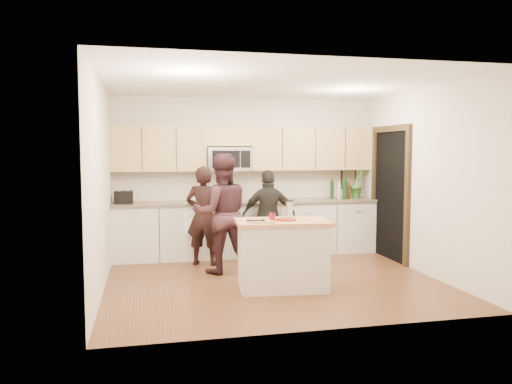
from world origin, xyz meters
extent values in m
plane|color=brown|center=(0.00, 0.00, 0.00)|extent=(4.50, 4.50, 0.00)
cube|color=beige|center=(0.00, 2.00, 1.35)|extent=(4.50, 0.02, 2.70)
cube|color=beige|center=(0.00, -2.00, 1.35)|extent=(4.50, 0.02, 2.70)
cube|color=beige|center=(-2.25, 0.00, 1.35)|extent=(0.02, 4.00, 2.70)
cube|color=beige|center=(2.25, 0.00, 1.35)|extent=(0.02, 4.00, 2.70)
cube|color=white|center=(0.00, 0.00, 2.70)|extent=(4.50, 4.00, 0.02)
cube|color=beige|center=(0.00, 1.69, 0.45)|extent=(4.50, 0.62, 0.90)
cube|color=#77644F|center=(0.00, 1.68, 0.92)|extent=(4.50, 0.66, 0.04)
cube|color=tan|center=(-1.48, 1.83, 1.83)|extent=(1.55, 0.33, 0.75)
cube|color=tan|center=(1.17, 1.83, 1.83)|extent=(2.17, 0.33, 0.75)
cube|color=tan|center=(-0.31, 1.83, 2.04)|extent=(0.78, 0.33, 0.33)
cube|color=silver|center=(-0.31, 1.80, 1.65)|extent=(0.76, 0.40, 0.40)
cube|color=black|center=(-0.39, 1.60, 1.65)|extent=(0.47, 0.01, 0.29)
cube|color=black|center=(-0.06, 1.60, 1.65)|extent=(0.17, 0.01, 0.29)
cube|color=black|center=(2.24, 0.90, 1.05)|extent=(0.02, 1.05, 2.10)
cube|color=black|center=(2.22, 0.33, 1.05)|extent=(0.06, 0.10, 2.10)
cube|color=black|center=(2.22, 1.48, 1.05)|extent=(0.06, 0.10, 2.10)
cube|color=black|center=(2.22, 0.90, 2.15)|extent=(0.06, 1.25, 0.10)
cube|color=black|center=(1.95, 1.99, 1.28)|extent=(0.30, 0.03, 0.38)
cube|color=tan|center=(1.95, 1.97, 1.28)|extent=(0.24, 0.00, 0.32)
cube|color=white|center=(-0.95, 1.38, 0.70)|extent=(0.34, 0.01, 0.48)
cube|color=white|center=(-0.95, 1.67, 0.94)|extent=(0.34, 0.60, 0.01)
cube|color=beige|center=(0.02, -0.47, 0.42)|extent=(1.16, 0.74, 0.85)
cube|color=#B07849|center=(0.02, -0.47, 0.88)|extent=(1.26, 0.80, 0.05)
cylinder|color=maroon|center=(0.06, -0.48, 0.91)|extent=(0.27, 0.27, 0.02)
cube|color=silver|center=(0.10, -0.47, 1.03)|extent=(0.08, 0.05, 0.23)
cube|color=black|center=(0.10, -0.47, 1.15)|extent=(0.09, 0.06, 0.02)
cylinder|color=maroon|center=(-0.13, -0.48, 0.95)|extent=(0.08, 0.08, 0.10)
cube|color=#B07849|center=(-0.28, -0.62, 0.91)|extent=(0.29, 0.20, 0.02)
cube|color=black|center=(-0.37, -0.61, 0.93)|extent=(0.23, 0.05, 0.02)
cube|color=silver|center=(-0.39, -0.63, 0.92)|extent=(0.18, 0.03, 0.01)
cube|color=black|center=(-2.05, 1.67, 1.04)|extent=(0.30, 0.22, 0.21)
cube|color=silver|center=(-2.12, 1.67, 1.15)|extent=(0.03, 0.16, 0.00)
cube|color=silver|center=(-1.98, 1.67, 1.15)|extent=(0.03, 0.16, 0.00)
cylinder|color=black|center=(1.52, 1.70, 1.12)|extent=(0.06, 0.06, 0.37)
cylinder|color=#B6B890|center=(1.66, 1.70, 1.10)|extent=(0.07, 0.07, 0.33)
cylinder|color=#3B200A|center=(1.83, 1.67, 1.09)|extent=(0.07, 0.07, 0.29)
cylinder|color=#B6B890|center=(2.04, 1.80, 1.12)|extent=(0.07, 0.07, 0.36)
cylinder|color=black|center=(1.71, 1.56, 1.13)|extent=(0.08, 0.08, 0.39)
imported|color=#39712D|center=(2.00, 1.72, 1.19)|extent=(0.36, 0.36, 0.51)
imported|color=black|center=(-0.82, 1.13, 0.78)|extent=(0.67, 0.56, 1.56)
imported|color=black|center=(-0.62, 0.57, 0.88)|extent=(0.87, 0.69, 1.75)
imported|color=black|center=(0.23, 1.13, 0.74)|extent=(0.91, 0.46, 1.48)
camera|label=1|loc=(-1.69, -6.60, 1.80)|focal=35.00mm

